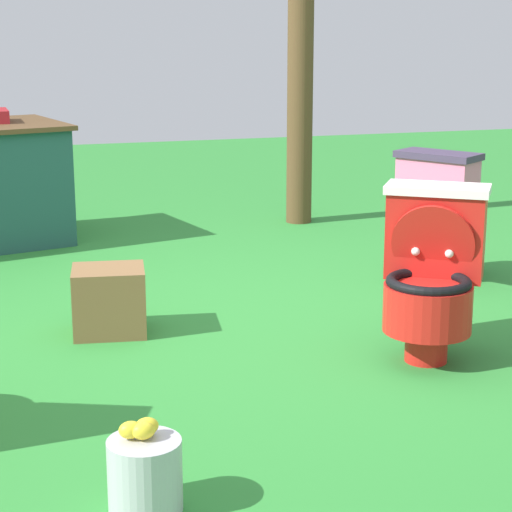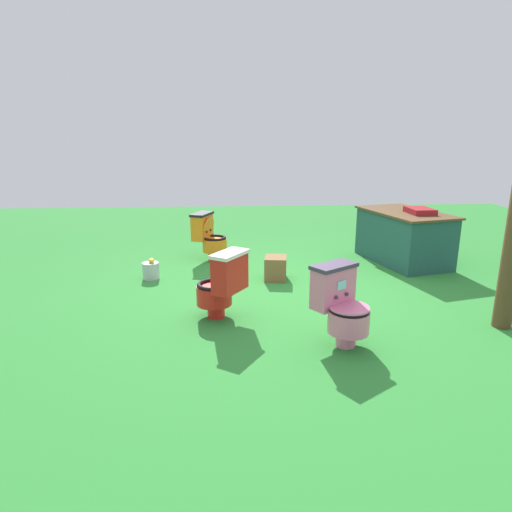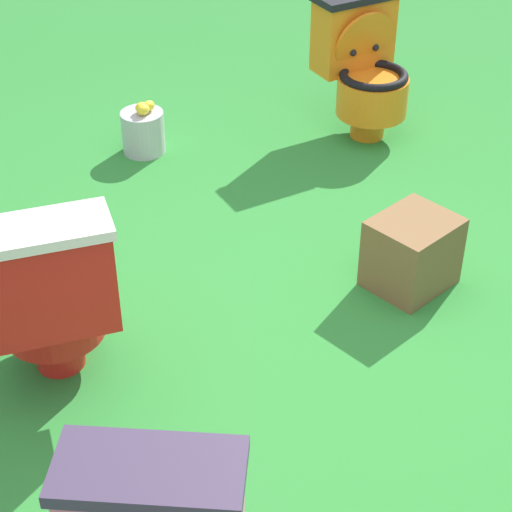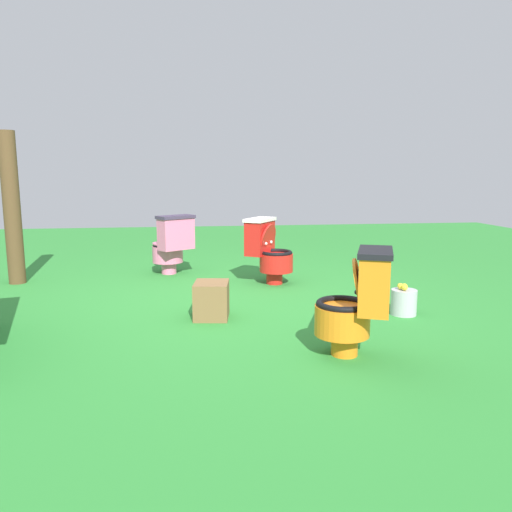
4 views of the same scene
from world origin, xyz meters
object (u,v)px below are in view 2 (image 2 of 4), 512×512
Objects in this scene: toilet_red at (221,284)px; toilet_orange at (209,236)px; small_crate at (276,268)px; toilet_pink at (341,305)px; lemon_bucket at (151,270)px; vendor_table at (404,236)px.

toilet_red is 2.30m from toilet_orange.
toilet_orange is 1.39m from small_crate.
toilet_orange is at bearing 38.78° from toilet_red.
toilet_pink is at bearing 11.49° from small_crate.
toilet_pink is at bearing 45.04° from lemon_bucket.
toilet_pink is 3.21m from toilet_orange.
vendor_table is (-2.63, 1.62, 0.02)m from toilet_pink.
toilet_pink is at bearing -31.61° from vendor_table.
small_crate is (0.73, -2.01, -0.24)m from vendor_table.
toilet_orange is 1.19m from lemon_bucket.
toilet_pink is 1.00× the size of toilet_red.
toilet_red and toilet_orange have the same top height.
toilet_pink is 1.96m from small_crate.
toilet_red is at bearing -64.43° from toilet_pink.
toilet_pink is 2.63× the size of lemon_bucket.
vendor_table reaches higher than toilet_orange.
small_crate is (-1.27, 0.70, -0.22)m from toilet_red.
vendor_table is at bearing 109.90° from small_crate.
toilet_red reaches higher than small_crate.
lemon_bucket is at bearing -80.81° from vendor_table.
toilet_orange is (-2.29, -0.22, 0.00)m from toilet_red.
vendor_table is at bearing -155.60° from toilet_pink.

